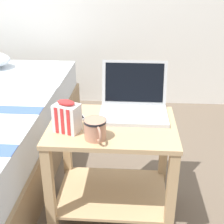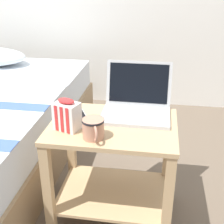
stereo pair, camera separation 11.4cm
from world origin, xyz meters
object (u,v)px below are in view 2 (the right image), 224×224
mug_front_left (93,128)px  cell_phone (78,113)px  snack_bag (67,115)px  laptop (137,105)px

mug_front_left → cell_phone: bearing=120.1°
snack_bag → mug_front_left: bearing=-25.5°
laptop → snack_bag: size_ratio=2.24×
laptop → mug_front_left: bearing=-120.0°
laptop → mug_front_left: (-0.17, -0.29, 0.00)m
cell_phone → mug_front_left: bearing=-59.9°
mug_front_left → cell_phone: mug_front_left is taller
mug_front_left → cell_phone: 0.27m
snack_bag → cell_phone: snack_bag is taller
cell_phone → laptop: bearing=10.5°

